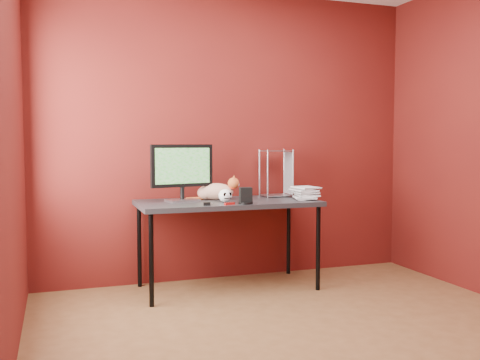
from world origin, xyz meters
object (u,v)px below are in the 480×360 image
object	(u,v)px
desk	(228,207)
book_stack	(296,129)
skull_mug	(225,196)
monitor	(182,170)
cat	(216,191)
speaker	(246,196)

from	to	relation	value
desk	book_stack	world-z (taller)	book_stack
skull_mug	book_stack	xyz separation A→B (m)	(0.65, 0.04, 0.55)
monitor	cat	bearing A→B (deg)	-3.12
speaker	book_stack	bearing A→B (deg)	30.47
skull_mug	book_stack	distance (m)	0.85
monitor	skull_mug	size ratio (longest dim) A/B	4.85
monitor	skull_mug	xyz separation A→B (m)	(0.32, -0.17, -0.21)
monitor	book_stack	xyz separation A→B (m)	(0.97, -0.13, 0.34)
monitor	cat	world-z (taller)	monitor
desk	skull_mug	bearing A→B (deg)	-116.59
skull_mug	book_stack	size ratio (longest dim) A/B	0.09
desk	book_stack	bearing A→B (deg)	-7.04
desk	cat	bearing A→B (deg)	122.86
desk	cat	xyz separation A→B (m)	(-0.07, 0.11, 0.12)
cat	speaker	bearing A→B (deg)	-47.84
cat	book_stack	distance (m)	0.87
monitor	book_stack	size ratio (longest dim) A/B	0.45
monitor	desk	bearing A→B (deg)	-20.74
desk	cat	size ratio (longest dim) A/B	3.40
desk	speaker	world-z (taller)	speaker
monitor	skull_mug	world-z (taller)	monitor
book_stack	skull_mug	bearing A→B (deg)	-176.65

